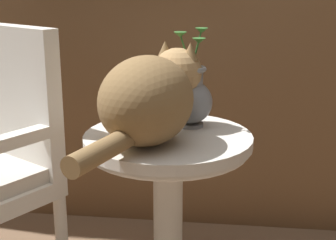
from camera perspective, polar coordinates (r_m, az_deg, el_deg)
wicker_side_table at (r=1.72m, az=0.00°, el=-7.78°), size 0.55×0.55×0.63m
cat at (r=1.55m, az=-1.96°, el=2.60°), size 0.37×0.66×0.29m
pewter_vase_with_ivy at (r=1.72m, az=2.59°, el=2.62°), size 0.15×0.15×0.33m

